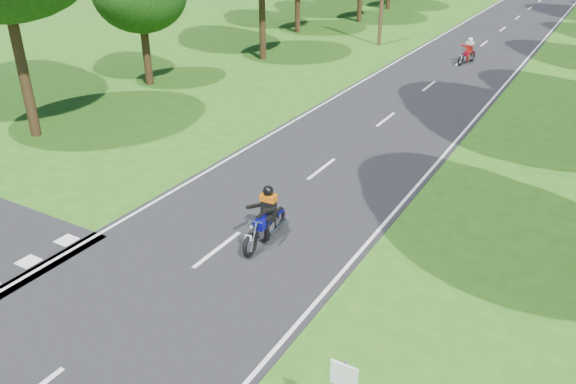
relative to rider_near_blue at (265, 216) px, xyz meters
The scene contains 5 objects.
ground 3.21m from the rider_near_blue, 106.45° to the right, with size 160.00×160.00×0.00m, color #255814.
main_road 47.04m from the rider_near_blue, 91.07° to the left, with size 7.00×140.00×0.02m, color black.
road_markings 45.17m from the rider_near_blue, 91.29° to the left, with size 7.40×140.00×0.01m.
rider_near_blue is the anchor object (origin of this frame).
rider_far_red 22.80m from the rider_near_blue, 91.26° to the left, with size 0.59×1.77×1.48m, color maroon, non-canonical shape.
Camera 1 is at (7.96, -7.89, 7.99)m, focal length 35.00 mm.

